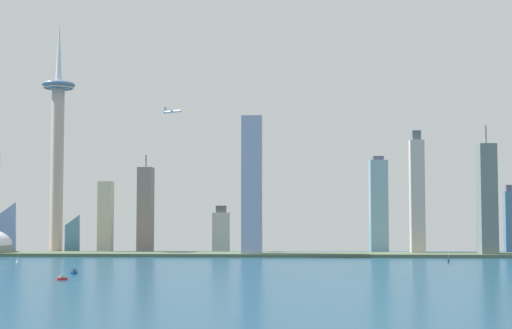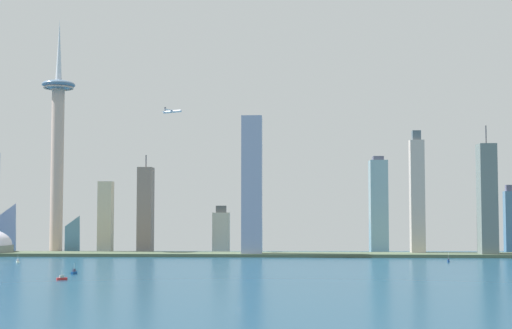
{
  "view_description": "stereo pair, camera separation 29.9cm",
  "coord_description": "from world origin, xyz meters",
  "px_view_note": "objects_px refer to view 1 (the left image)",
  "views": [
    {
      "loc": [
        28.87,
        -428.53,
        55.21
      ],
      "look_at": [
        -10.66,
        444.67,
        109.73
      ],
      "focal_mm": 51.7,
      "sensor_mm": 36.0,
      "label": 1
    },
    {
      "loc": [
        29.17,
        -428.51,
        55.21
      ],
      "look_at": [
        -10.66,
        444.67,
        109.73
      ],
      "focal_mm": 51.7,
      "sensor_mm": 36.0,
      "label": 2
    }
  ],
  "objects_px": {
    "skyscraper_3": "(146,210)",
    "skyscraper_4": "(106,217)",
    "observation_tower": "(58,137)",
    "boat_2": "(74,272)",
    "boat_0": "(18,262)",
    "boat_3": "(62,278)",
    "skyscraper_2": "(11,200)",
    "skyscraper_11": "(509,220)",
    "skyscraper_1": "(221,231)",
    "skyscraper_7": "(378,206)",
    "skyscraper_8": "(252,186)",
    "skyscraper_10": "(487,200)",
    "skyscraper_5": "(75,207)",
    "boat_4": "(448,261)",
    "skyscraper_0": "(417,196)"
  },
  "relations": [
    {
      "from": "skyscraper_3",
      "to": "skyscraper_11",
      "type": "distance_m",
      "value": 479.24
    },
    {
      "from": "boat_3",
      "to": "skyscraper_7",
      "type": "bearing_deg",
      "value": 18.88
    },
    {
      "from": "observation_tower",
      "to": "boat_0",
      "type": "bearing_deg",
      "value": -85.76
    },
    {
      "from": "skyscraper_1",
      "to": "skyscraper_10",
      "type": "bearing_deg",
      "value": -14.69
    },
    {
      "from": "skyscraper_7",
      "to": "boat_0",
      "type": "relative_size",
      "value": 13.81
    },
    {
      "from": "skyscraper_7",
      "to": "boat_2",
      "type": "bearing_deg",
      "value": -133.5
    },
    {
      "from": "skyscraper_2",
      "to": "boat_2",
      "type": "xyz_separation_m",
      "value": [
        195.76,
        -362.51,
        -67.77
      ]
    },
    {
      "from": "skyscraper_2",
      "to": "skyscraper_3",
      "type": "relative_size",
      "value": 1.09
    },
    {
      "from": "boat_3",
      "to": "boat_4",
      "type": "height_order",
      "value": "boat_4"
    },
    {
      "from": "boat_2",
      "to": "boat_4",
      "type": "distance_m",
      "value": 393.46
    },
    {
      "from": "skyscraper_5",
      "to": "skyscraper_1",
      "type": "bearing_deg",
      "value": -8.05
    },
    {
      "from": "skyscraper_10",
      "to": "boat_0",
      "type": "distance_m",
      "value": 538.48
    },
    {
      "from": "skyscraper_2",
      "to": "skyscraper_10",
      "type": "relative_size",
      "value": 0.89
    },
    {
      "from": "boat_3",
      "to": "boat_2",
      "type": "bearing_deg",
      "value": 63.92
    },
    {
      "from": "skyscraper_0",
      "to": "skyscraper_1",
      "type": "height_order",
      "value": "skyscraper_0"
    },
    {
      "from": "boat_0",
      "to": "skyscraper_3",
      "type": "bearing_deg",
      "value": 125.77
    },
    {
      "from": "skyscraper_1",
      "to": "boat_0",
      "type": "distance_m",
      "value": 284.55
    },
    {
      "from": "skyscraper_10",
      "to": "boat_2",
      "type": "distance_m",
      "value": 495.74
    },
    {
      "from": "skyscraper_1",
      "to": "skyscraper_5",
      "type": "height_order",
      "value": "skyscraper_5"
    },
    {
      "from": "skyscraper_5",
      "to": "skyscraper_10",
      "type": "height_order",
      "value": "skyscraper_10"
    },
    {
      "from": "skyscraper_3",
      "to": "skyscraper_11",
      "type": "bearing_deg",
      "value": 4.81
    },
    {
      "from": "skyscraper_8",
      "to": "boat_2",
      "type": "relative_size",
      "value": 17.91
    },
    {
      "from": "skyscraper_3",
      "to": "skyscraper_8",
      "type": "distance_m",
      "value": 159.26
    },
    {
      "from": "skyscraper_2",
      "to": "skyscraper_7",
      "type": "bearing_deg",
      "value": -5.23
    },
    {
      "from": "skyscraper_3",
      "to": "skyscraper_7",
      "type": "height_order",
      "value": "skyscraper_3"
    },
    {
      "from": "skyscraper_2",
      "to": "skyscraper_11",
      "type": "relative_size",
      "value": 1.56
    },
    {
      "from": "boat_2",
      "to": "skyscraper_5",
      "type": "bearing_deg",
      "value": -144.16
    },
    {
      "from": "observation_tower",
      "to": "boat_2",
      "type": "distance_m",
      "value": 349.06
    },
    {
      "from": "boat_2",
      "to": "boat_3",
      "type": "height_order",
      "value": "boat_2"
    },
    {
      "from": "skyscraper_11",
      "to": "skyscraper_1",
      "type": "bearing_deg",
      "value": -177.25
    },
    {
      "from": "skyscraper_2",
      "to": "boat_3",
      "type": "height_order",
      "value": "skyscraper_2"
    },
    {
      "from": "skyscraper_5",
      "to": "boat_2",
      "type": "height_order",
      "value": "skyscraper_5"
    },
    {
      "from": "skyscraper_3",
      "to": "skyscraper_4",
      "type": "relative_size",
      "value": 1.37
    },
    {
      "from": "skyscraper_2",
      "to": "boat_2",
      "type": "relative_size",
      "value": 14.72
    },
    {
      "from": "boat_0",
      "to": "skyscraper_8",
      "type": "bearing_deg",
      "value": 90.02
    },
    {
      "from": "skyscraper_8",
      "to": "boat_0",
      "type": "relative_size",
      "value": 18.73
    },
    {
      "from": "boat_0",
      "to": "observation_tower",
      "type": "bearing_deg",
      "value": 158.43
    },
    {
      "from": "boat_0",
      "to": "boat_4",
      "type": "bearing_deg",
      "value": 68.4
    },
    {
      "from": "skyscraper_7",
      "to": "boat_3",
      "type": "relative_size",
      "value": 14.78
    },
    {
      "from": "skyscraper_8",
      "to": "boat_2",
      "type": "bearing_deg",
      "value": -119.6
    },
    {
      "from": "skyscraper_8",
      "to": "boat_4",
      "type": "relative_size",
      "value": 16.04
    },
    {
      "from": "skyscraper_2",
      "to": "skyscraper_11",
      "type": "bearing_deg",
      "value": -0.56
    },
    {
      "from": "observation_tower",
      "to": "boat_0",
      "type": "distance_m",
      "value": 220.57
    },
    {
      "from": "skyscraper_3",
      "to": "boat_4",
      "type": "height_order",
      "value": "skyscraper_3"
    },
    {
      "from": "skyscraper_1",
      "to": "boat_4",
      "type": "relative_size",
      "value": 5.82
    },
    {
      "from": "skyscraper_5",
      "to": "boat_3",
      "type": "bearing_deg",
      "value": -74.76
    },
    {
      "from": "skyscraper_4",
      "to": "boat_3",
      "type": "bearing_deg",
      "value": -80.93
    },
    {
      "from": "skyscraper_8",
      "to": "boat_3",
      "type": "bearing_deg",
      "value": -114.03
    },
    {
      "from": "skyscraper_1",
      "to": "skyscraper_7",
      "type": "height_order",
      "value": "skyscraper_7"
    },
    {
      "from": "observation_tower",
      "to": "skyscraper_2",
      "type": "distance_m",
      "value": 133.47
    }
  ]
}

